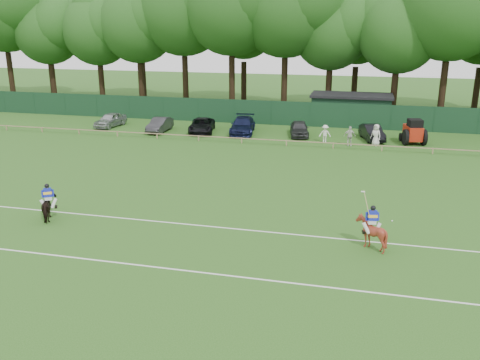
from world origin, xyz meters
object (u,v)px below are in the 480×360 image
(spectator_mid, at_px, (350,136))
(utility_shed, at_px, (351,108))
(estate_black, at_px, (372,133))
(suv_black, at_px, (202,125))
(tractor, at_px, (413,132))
(horse_chestnut, at_px, (371,233))
(hatch_grey, at_px, (299,129))
(horse_dark, at_px, (49,207))
(sedan_grey, at_px, (160,125))
(sedan_navy, at_px, (243,125))
(spectator_left, at_px, (325,134))
(spectator_right, at_px, (376,135))
(polo_ball, at_px, (392,221))
(sedan_silver, at_px, (110,120))

(spectator_mid, relative_size, utility_shed, 0.20)
(estate_black, relative_size, spectator_mid, 2.43)
(suv_black, distance_m, tractor, 19.54)
(horse_chestnut, xyz_separation_m, hatch_grey, (-6.46, 23.96, -0.09))
(spectator_mid, bearing_deg, utility_shed, 78.12)
(horse_dark, bearing_deg, sedan_grey, -113.65)
(suv_black, bearing_deg, sedan_navy, -4.40)
(spectator_left, xyz_separation_m, spectator_mid, (2.15, -0.68, 0.06))
(spectator_left, relative_size, tractor, 0.54)
(horse_chestnut, xyz_separation_m, tractor, (3.65, 23.09, 0.26))
(hatch_grey, xyz_separation_m, spectator_right, (6.93, -2.35, 0.24))
(sedan_navy, bearing_deg, spectator_left, -22.41)
(sedan_grey, xyz_separation_m, sedan_navy, (8.04, 1.18, 0.09))
(hatch_grey, bearing_deg, sedan_grey, 175.36)
(sedan_grey, xyz_separation_m, estate_black, (20.12, 1.16, 0.01))
(estate_black, bearing_deg, polo_ball, -103.07)
(tractor, bearing_deg, sedan_grey, 169.30)
(horse_dark, height_order, spectator_right, spectator_right)
(utility_shed, bearing_deg, sedan_grey, -153.20)
(horse_dark, relative_size, suv_black, 0.35)
(estate_black, relative_size, polo_ball, 46.13)
(hatch_grey, bearing_deg, tractor, -15.04)
(spectator_left, bearing_deg, sedan_navy, 156.39)
(estate_black, bearing_deg, spectator_right, -98.26)
(horse_dark, relative_size, spectator_mid, 0.99)
(hatch_grey, relative_size, spectator_right, 2.20)
(estate_black, height_order, spectator_left, spectator_left)
(sedan_silver, relative_size, polo_ball, 46.12)
(estate_black, bearing_deg, hatch_grey, 162.94)
(polo_ball, bearing_deg, horse_dark, -167.39)
(suv_black, xyz_separation_m, sedan_navy, (3.97, 0.46, 0.10))
(horse_chestnut, relative_size, sedan_navy, 0.30)
(suv_black, height_order, spectator_mid, spectator_mid)
(spectator_mid, distance_m, spectator_right, 2.28)
(sedan_navy, xyz_separation_m, spectator_right, (12.38, -2.25, 0.17))
(spectator_left, bearing_deg, hatch_grey, 130.21)
(hatch_grey, relative_size, estate_black, 0.99)
(estate_black, distance_m, utility_shed, 8.24)
(spectator_left, relative_size, spectator_right, 0.85)
(sedan_navy, bearing_deg, tractor, -10.39)
(estate_black, height_order, spectator_right, spectator_right)
(suv_black, height_order, polo_ball, suv_black)
(spectator_right, height_order, utility_shed, utility_shed)
(hatch_grey, relative_size, spectator_left, 2.58)
(horse_dark, relative_size, polo_ball, 18.81)
(horse_chestnut, xyz_separation_m, utility_shed, (-2.02, 31.73, 0.75))
(horse_dark, height_order, polo_ball, horse_dark)
(spectator_right, bearing_deg, horse_dark, -98.43)
(hatch_grey, bearing_deg, spectator_right, -28.86)
(sedan_navy, distance_m, spectator_right, 12.58)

